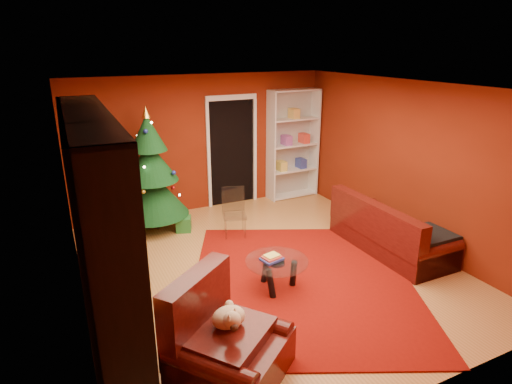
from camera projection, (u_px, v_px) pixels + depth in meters
name	position (u px, v px, depth m)	size (l,w,h in m)	color
floor	(268.00, 269.00, 6.31)	(5.00, 5.50, 0.05)	#AD7238
ceiling	(270.00, 85.00, 5.44)	(5.00, 5.50, 0.05)	silver
wall_back	(202.00, 143.00, 8.23)	(5.00, 0.05, 2.60)	maroon
wall_left	(71.00, 213.00, 4.83)	(0.05, 5.50, 2.60)	maroon
wall_right	(407.00, 162.00, 6.92)	(0.05, 5.50, 2.60)	maroon
doorway	(232.00, 153.00, 8.53)	(1.06, 0.60, 2.16)	black
rug	(302.00, 281.00, 5.90)	(2.98, 3.48, 0.02)	maroon
media_unit	(99.00, 227.00, 4.64)	(0.49, 3.22, 2.47)	black
christmas_tree	(151.00, 171.00, 7.31)	(1.22, 1.22, 2.18)	#0B3513
gift_box_green	(184.00, 224.00, 7.49)	(0.26, 0.26, 0.26)	#1F6B27
gift_box_red	(163.00, 212.00, 8.10)	(0.21, 0.21, 0.21)	maroon
white_bookshelf	(293.00, 145.00, 8.90)	(1.07, 0.39, 2.32)	white
armchair	(231.00, 339.00, 4.12)	(1.07, 1.07, 0.83)	#3B0C08
dog	(229.00, 317.00, 4.12)	(0.40, 0.30, 0.27)	beige
sofa	(392.00, 225.00, 6.71)	(2.00, 0.90, 0.86)	#3B0C08
coffee_table	(277.00, 274.00, 5.68)	(0.83, 0.83, 0.52)	gray
acrylic_chair	(234.00, 216.00, 7.20)	(0.39, 0.42, 0.76)	#66605B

